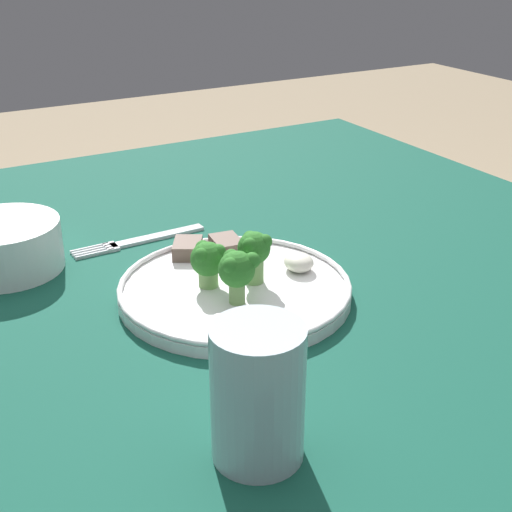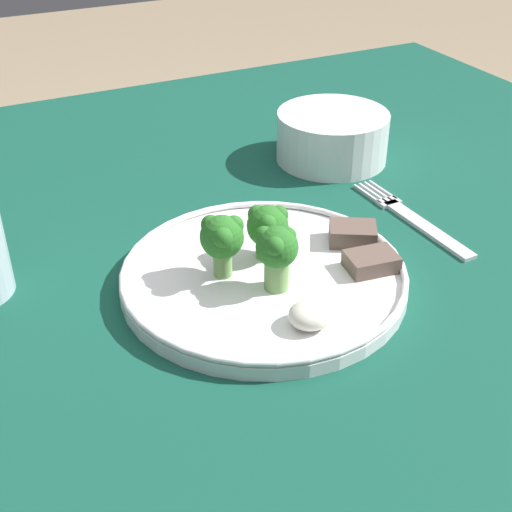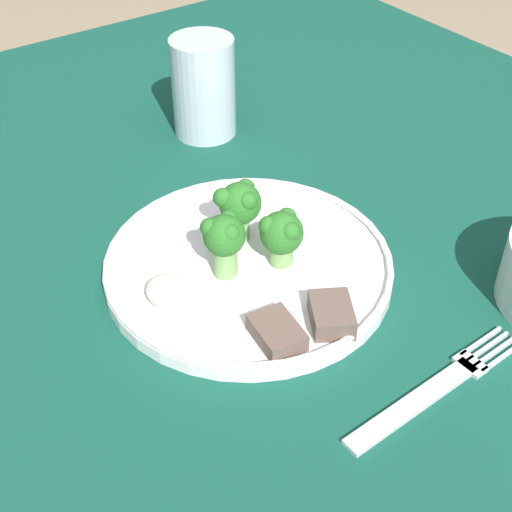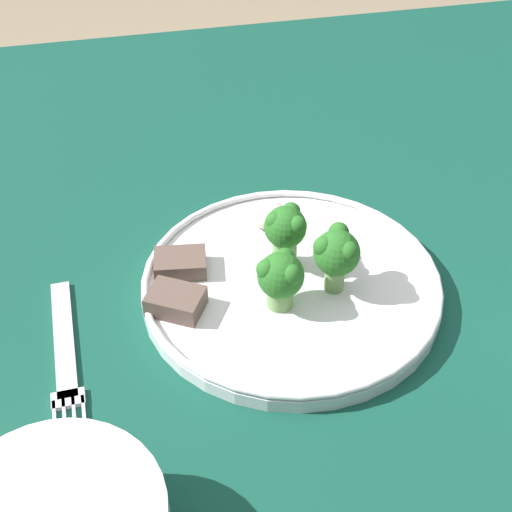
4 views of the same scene
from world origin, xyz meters
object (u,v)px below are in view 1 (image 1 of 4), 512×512
Objects in this scene: cream_bowl at (5,247)px; drinking_glass at (258,401)px; dinner_plate at (234,287)px; fork at (141,240)px.

drinking_glass is (-0.42, -0.09, 0.02)m from cream_bowl.
cream_bowl reaches higher than dinner_plate.
fork is 0.42m from drinking_glass.
dinner_plate is at bearing -168.63° from fork.
fork is (0.18, 0.04, -0.01)m from dinner_plate.
drinking_glass reaches higher than cream_bowl.
cream_bowl is 1.19× the size of drinking_glass.
dinner_plate is 0.26m from drinking_glass.
drinking_glass is at bearing 156.08° from dinner_plate.
drinking_glass reaches higher than dinner_plate.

